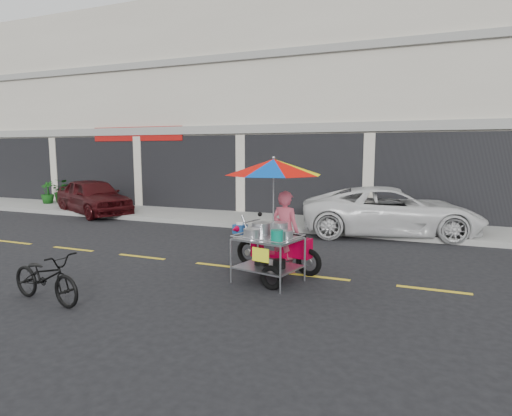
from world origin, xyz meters
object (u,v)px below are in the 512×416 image
at_px(white_pickup, 391,211).
at_px(near_bicycle, 46,277).
at_px(food_vendor_rig, 276,202).
at_px(maroon_sedan, 94,197).

distance_m(white_pickup, near_bicycle, 8.82).
height_order(white_pickup, food_vendor_rig, food_vendor_rig).
bearing_deg(food_vendor_rig, maroon_sedan, 163.48).
height_order(maroon_sedan, white_pickup, white_pickup).
xyz_separation_m(maroon_sedan, food_vendor_rig, (8.88, -4.92, 0.75)).
relative_size(maroon_sedan, food_vendor_rig, 1.73).
bearing_deg(food_vendor_rig, white_pickup, 84.88).
relative_size(near_bicycle, food_vendor_rig, 0.67).
xyz_separation_m(maroon_sedan, near_bicycle, (6.02, -7.50, -0.27)).
distance_m(near_bicycle, food_vendor_rig, 3.98).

